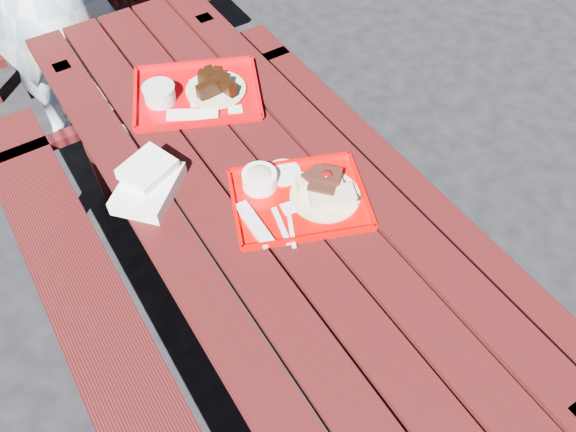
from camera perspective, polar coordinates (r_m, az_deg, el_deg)
name	(u,v)px	position (r m, az deg, el deg)	size (l,w,h in m)	color
ground	(268,317)	(2.32, -2.02, -10.23)	(60.00, 60.00, 0.00)	black
picnic_table_near	(264,235)	(1.85, -2.50, -1.95)	(1.41, 2.40, 0.75)	#450F0D
near_tray	(298,191)	(1.67, 1.00, 2.57)	(0.48, 0.43, 0.13)	#D30100
far_tray	(195,93)	(2.04, -9.47, 12.25)	(0.53, 0.48, 0.07)	#D30007
white_cloth	(148,183)	(1.74, -14.02, 3.31)	(0.27, 0.26, 0.09)	white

